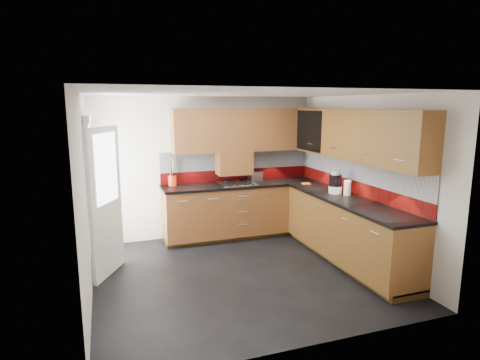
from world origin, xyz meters
name	(u,v)px	position (x,y,z in m)	size (l,w,h in m)	color
room	(240,164)	(0.00, 0.00, 1.50)	(4.00, 3.80, 2.64)	black
base_cabinets	(289,221)	(1.07, 0.72, 0.44)	(2.70, 3.20, 0.95)	#5F2E15
countertop	(289,192)	(1.05, 0.70, 0.92)	(2.72, 3.22, 0.04)	black
backsplash	(296,171)	(1.28, 0.93, 1.21)	(2.70, 3.20, 0.54)	maroon
upper_cabinets	(299,132)	(1.23, 0.78, 1.84)	(2.50, 3.20, 0.72)	#5F2E15
extractor_hood	(234,163)	(0.45, 1.64, 1.28)	(0.60, 0.33, 0.40)	#5F2E15
glass_cabinet	(317,129)	(1.71, 1.07, 1.87)	(0.32, 0.80, 0.66)	black
back_door	(98,197)	(-1.78, 0.75, 1.03)	(0.42, 1.19, 2.04)	white
gas_hob	(237,183)	(0.45, 1.47, 0.96)	(0.59, 0.52, 0.05)	silver
utensil_pot	(172,180)	(-0.62, 1.67, 1.04)	(0.13, 0.13, 0.48)	red
toaster	(255,176)	(0.85, 1.64, 1.02)	(0.26, 0.18, 0.17)	silver
food_processor	(335,183)	(1.62, 0.30, 1.09)	(0.20, 0.20, 0.33)	white
paper_towel	(347,188)	(1.71, 0.11, 1.05)	(0.11, 0.11, 0.22)	white
orange_cloth	(306,184)	(1.55, 1.08, 0.95)	(0.14, 0.12, 0.01)	orange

